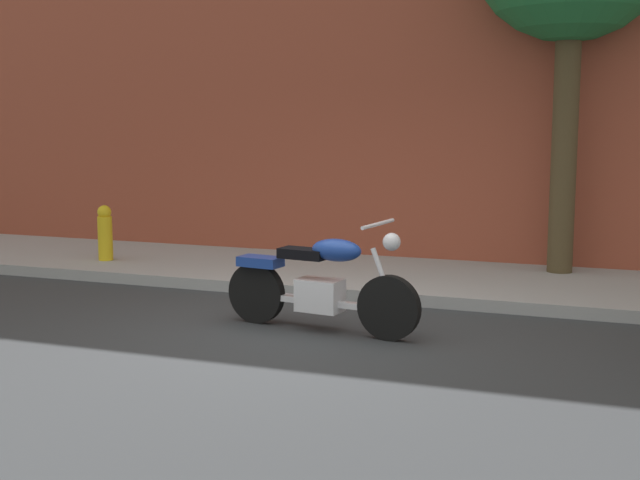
{
  "coord_description": "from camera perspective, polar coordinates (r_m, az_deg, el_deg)",
  "views": [
    {
      "loc": [
        3.01,
        -7.44,
        2.08
      ],
      "look_at": [
        0.18,
        0.21,
        0.91
      ],
      "focal_mm": 47.45,
      "sensor_mm": 36.0,
      "label": 1
    }
  ],
  "objects": [
    {
      "name": "ground_plane",
      "position": [
        8.29,
        -1.71,
        -6.37
      ],
      "size": [
        60.0,
        60.0,
        0.0
      ],
      "primitive_type": "plane",
      "color": "#303335"
    },
    {
      "name": "sidewalk",
      "position": [
        10.88,
        3.87,
        -2.5
      ],
      "size": [
        23.84,
        2.49,
        0.14
      ],
      "primitive_type": "cube",
      "color": "#999999",
      "rests_on": "ground"
    },
    {
      "name": "motorcycle",
      "position": [
        8.32,
        0.01,
        -3.01
      ],
      "size": [
        2.09,
        0.72,
        1.12
      ],
      "color": "black",
      "rests_on": "ground"
    },
    {
      "name": "fire_hydrant",
      "position": [
        12.05,
        -14.28,
        0.16
      ],
      "size": [
        0.2,
        0.2,
        0.91
      ],
      "color": "gold",
      "rests_on": "ground"
    }
  ]
}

